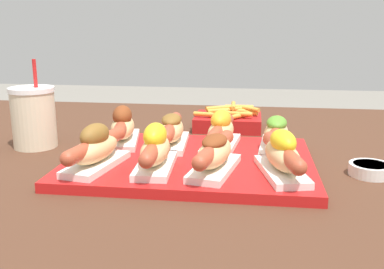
{
  "coord_description": "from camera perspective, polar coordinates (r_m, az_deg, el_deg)",
  "views": [
    {
      "loc": [
        0.15,
        -0.9,
        1.01
      ],
      "look_at": [
        0.03,
        -0.07,
        0.79
      ],
      "focal_mm": 42.0,
      "sensor_mm": 36.0,
      "label": 1
    }
  ],
  "objects": [
    {
      "name": "serving_tray",
      "position": [
        0.86,
        -0.18,
        -3.5
      ],
      "size": [
        0.46,
        0.35,
        0.02
      ],
      "color": "red",
      "rests_on": "patio_table"
    },
    {
      "name": "hot_dog_0",
      "position": [
        0.81,
        -12.15,
        -1.7
      ],
      "size": [
        0.09,
        0.19,
        0.08
      ],
      "color": "white",
      "rests_on": "serving_tray"
    },
    {
      "name": "hot_dog_1",
      "position": [
        0.79,
        -4.68,
        -1.81
      ],
      "size": [
        0.07,
        0.2,
        0.08
      ],
      "color": "white",
      "rests_on": "serving_tray"
    },
    {
      "name": "hot_dog_2",
      "position": [
        0.77,
        2.88,
        -2.4
      ],
      "size": [
        0.09,
        0.19,
        0.07
      ],
      "color": "white",
      "rests_on": "serving_tray"
    },
    {
      "name": "hot_dog_3",
      "position": [
        0.77,
        11.41,
        -2.54
      ],
      "size": [
        0.09,
        0.19,
        0.08
      ],
      "color": "white",
      "rests_on": "serving_tray"
    },
    {
      "name": "hot_dog_4",
      "position": [
        0.96,
        -8.79,
        1.02
      ],
      "size": [
        0.09,
        0.19,
        0.08
      ],
      "color": "white",
      "rests_on": "serving_tray"
    },
    {
      "name": "hot_dog_5",
      "position": [
        0.93,
        -2.62,
        0.54
      ],
      "size": [
        0.07,
        0.2,
        0.07
      ],
      "color": "white",
      "rests_on": "serving_tray"
    },
    {
      "name": "hot_dog_6",
      "position": [
        0.92,
        3.69,
        0.47
      ],
      "size": [
        0.08,
        0.2,
        0.08
      ],
      "color": "white",
      "rests_on": "serving_tray"
    },
    {
      "name": "hot_dog_7",
      "position": [
        0.91,
        10.65,
        0.09
      ],
      "size": [
        0.07,
        0.2,
        0.07
      ],
      "color": "white",
      "rests_on": "serving_tray"
    },
    {
      "name": "sauce_bowl",
      "position": [
        0.87,
        21.72,
        -4.09
      ],
      "size": [
        0.08,
        0.08,
        0.02
      ],
      "color": "white",
      "rests_on": "patio_table"
    },
    {
      "name": "drink_cup",
      "position": [
        1.03,
        -19.54,
        2.06
      ],
      "size": [
        0.1,
        0.1,
        0.19
      ],
      "color": "beige",
      "rests_on": "patio_table"
    },
    {
      "name": "fries_basket",
      "position": [
        1.16,
        4.64,
        1.78
      ],
      "size": [
        0.17,
        0.14,
        0.06
      ],
      "color": "#B21919",
      "rests_on": "patio_table"
    }
  ]
}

